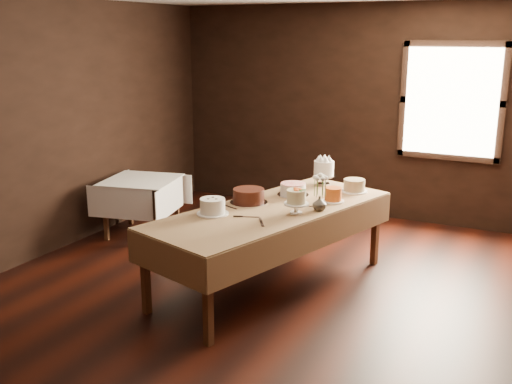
{
  "coord_description": "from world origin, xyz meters",
  "views": [
    {
      "loc": [
        2.48,
        -4.71,
        2.42
      ],
      "look_at": [
        0.0,
        0.2,
        0.95
      ],
      "focal_mm": 41.99,
      "sensor_mm": 36.0,
      "label": 1
    }
  ],
  "objects_px": {
    "cake_swirl": "(213,207)",
    "cake_lattice": "(293,190)",
    "cake_server_e": "(232,208)",
    "flower_vase": "(320,203)",
    "cake_speckled": "(354,186)",
    "side_table": "(141,186)",
    "cake_caramel": "(333,195)",
    "cake_server_b": "(262,224)",
    "cake_server_d": "(316,207)",
    "cake_meringue": "(324,174)",
    "display_table": "(272,214)",
    "cake_server_a": "(251,217)",
    "cake_flowers": "(296,203)",
    "cake_chocolate": "(249,196)"
  },
  "relations": [
    {
      "from": "cake_swirl",
      "to": "cake_lattice",
      "type": "bearing_deg",
      "value": 66.95
    },
    {
      "from": "cake_server_e",
      "to": "flower_vase",
      "type": "relative_size",
      "value": 1.74
    },
    {
      "from": "cake_speckled",
      "to": "cake_lattice",
      "type": "distance_m",
      "value": 0.67
    },
    {
      "from": "side_table",
      "to": "cake_caramel",
      "type": "relative_size",
      "value": 4.17
    },
    {
      "from": "cake_server_b",
      "to": "cake_caramel",
      "type": "bearing_deg",
      "value": 129.87
    },
    {
      "from": "cake_server_b",
      "to": "cake_server_e",
      "type": "distance_m",
      "value": 0.58
    },
    {
      "from": "cake_caramel",
      "to": "flower_vase",
      "type": "relative_size",
      "value": 1.71
    },
    {
      "from": "cake_caramel",
      "to": "cake_server_e",
      "type": "bearing_deg",
      "value": -140.29
    },
    {
      "from": "cake_speckled",
      "to": "cake_caramel",
      "type": "xyz_separation_m",
      "value": [
        -0.07,
        -0.46,
        0.0
      ]
    },
    {
      "from": "cake_caramel",
      "to": "side_table",
      "type": "bearing_deg",
      "value": 174.94
    },
    {
      "from": "cake_server_d",
      "to": "side_table",
      "type": "bearing_deg",
      "value": 161.33
    },
    {
      "from": "cake_caramel",
      "to": "cake_server_b",
      "type": "bearing_deg",
      "value": -107.22
    },
    {
      "from": "side_table",
      "to": "cake_lattice",
      "type": "height_order",
      "value": "cake_lattice"
    },
    {
      "from": "cake_lattice",
      "to": "cake_caramel",
      "type": "xyz_separation_m",
      "value": [
        0.45,
        -0.03,
        0.01
      ]
    },
    {
      "from": "cake_meringue",
      "to": "cake_lattice",
      "type": "relative_size",
      "value": 0.89
    },
    {
      "from": "cake_speckled",
      "to": "cake_server_b",
      "type": "bearing_deg",
      "value": -104.44
    },
    {
      "from": "side_table",
      "to": "cake_swirl",
      "type": "bearing_deg",
      "value": -33.78
    },
    {
      "from": "cake_meringue",
      "to": "cake_swirl",
      "type": "distance_m",
      "value": 1.59
    },
    {
      "from": "cake_caramel",
      "to": "cake_server_e",
      "type": "relative_size",
      "value": 0.99
    },
    {
      "from": "side_table",
      "to": "cake_server_b",
      "type": "bearing_deg",
      "value": -28.26
    },
    {
      "from": "display_table",
      "to": "cake_server_b",
      "type": "height_order",
      "value": "cake_server_b"
    },
    {
      "from": "cake_caramel",
      "to": "cake_server_b",
      "type": "height_order",
      "value": "cake_caramel"
    },
    {
      "from": "cake_caramel",
      "to": "cake_swirl",
      "type": "distance_m",
      "value": 1.24
    },
    {
      "from": "side_table",
      "to": "display_table",
      "type": "bearing_deg",
      "value": -18.88
    },
    {
      "from": "cake_lattice",
      "to": "cake_server_a",
      "type": "distance_m",
      "value": 0.87
    },
    {
      "from": "display_table",
      "to": "cake_server_d",
      "type": "relative_size",
      "value": 11.5
    },
    {
      "from": "cake_meringue",
      "to": "cake_flowers",
      "type": "distance_m",
      "value": 1.15
    },
    {
      "from": "side_table",
      "to": "cake_lattice",
      "type": "relative_size",
      "value": 2.84
    },
    {
      "from": "cake_chocolate",
      "to": "cake_swirl",
      "type": "bearing_deg",
      "value": -104.68
    },
    {
      "from": "cake_flowers",
      "to": "cake_server_a",
      "type": "bearing_deg",
      "value": -137.76
    },
    {
      "from": "cake_swirl",
      "to": "cake_server_e",
      "type": "distance_m",
      "value": 0.27
    },
    {
      "from": "flower_vase",
      "to": "cake_flowers",
      "type": "bearing_deg",
      "value": -128.96
    },
    {
      "from": "cake_server_d",
      "to": "flower_vase",
      "type": "bearing_deg",
      "value": -58.96
    },
    {
      "from": "cake_caramel",
      "to": "cake_server_e",
      "type": "height_order",
      "value": "cake_caramel"
    },
    {
      "from": "cake_caramel",
      "to": "cake_server_b",
      "type": "distance_m",
      "value": 1.03
    },
    {
      "from": "cake_meringue",
      "to": "cake_server_d",
      "type": "height_order",
      "value": "cake_meringue"
    },
    {
      "from": "cake_meringue",
      "to": "flower_vase",
      "type": "xyz_separation_m",
      "value": [
        0.31,
        -0.95,
        -0.06
      ]
    },
    {
      "from": "cake_chocolate",
      "to": "cake_swirl",
      "type": "distance_m",
      "value": 0.5
    },
    {
      "from": "display_table",
      "to": "cake_server_a",
      "type": "xyz_separation_m",
      "value": [
        -0.05,
        -0.34,
        0.06
      ]
    },
    {
      "from": "cake_server_b",
      "to": "cake_server_d",
      "type": "xyz_separation_m",
      "value": [
        0.23,
        0.71,
        0.0
      ]
    },
    {
      "from": "cake_server_b",
      "to": "flower_vase",
      "type": "height_order",
      "value": "flower_vase"
    },
    {
      "from": "cake_server_e",
      "to": "cake_chocolate",
      "type": "bearing_deg",
      "value": 95.48
    },
    {
      "from": "cake_meringue",
      "to": "cake_lattice",
      "type": "height_order",
      "value": "cake_meringue"
    },
    {
      "from": "display_table",
      "to": "cake_chocolate",
      "type": "height_order",
      "value": "cake_chocolate"
    },
    {
      "from": "side_table",
      "to": "cake_flowers",
      "type": "relative_size",
      "value": 4.07
    },
    {
      "from": "cake_chocolate",
      "to": "flower_vase",
      "type": "height_order",
      "value": "cake_chocolate"
    },
    {
      "from": "cake_speckled",
      "to": "cake_server_e",
      "type": "distance_m",
      "value": 1.41
    },
    {
      "from": "cake_flowers",
      "to": "cake_server_e",
      "type": "distance_m",
      "value": 0.64
    },
    {
      "from": "cake_server_b",
      "to": "cake_server_a",
      "type": "bearing_deg",
      "value": -161.14
    },
    {
      "from": "cake_speckled",
      "to": "cake_server_d",
      "type": "xyz_separation_m",
      "value": [
        -0.14,
        -0.73,
        -0.06
      ]
    }
  ]
}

